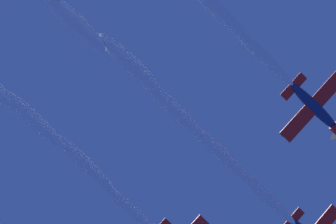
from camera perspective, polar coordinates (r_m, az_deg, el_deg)
name	(u,v)px	position (r m, az deg, el deg)	size (l,w,h in m)	color
airplane_right_wingman	(316,109)	(62.99, 13.82, 0.30)	(7.61, 7.95, 2.76)	navy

